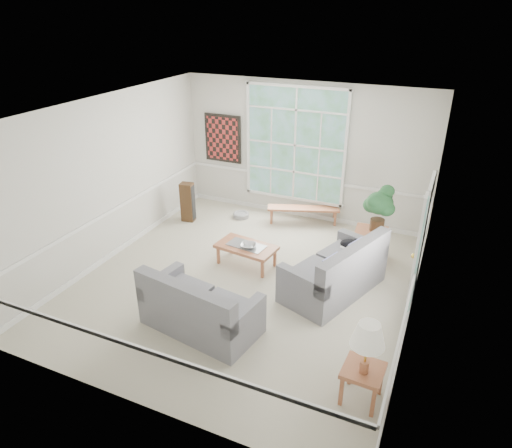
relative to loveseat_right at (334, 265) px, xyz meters
The scene contains 24 objects.
floor 1.57m from the loveseat_right, 166.85° to the right, with size 5.50×6.00×0.01m, color #B4AD97.
ceiling 2.91m from the loveseat_right, 166.85° to the right, with size 5.50×6.00×0.02m, color white.
wall_back 3.19m from the loveseat_right, 118.63° to the left, with size 5.50×0.02×3.00m, color silver.
wall_front 3.78m from the loveseat_right, 113.51° to the right, with size 5.50×0.02×3.00m, color silver.
wall_left 4.33m from the loveseat_right, behind, with size 0.02×6.00×3.00m, color silver.
wall_right 1.68m from the loveseat_right, 14.65° to the right, with size 0.02×6.00×3.00m, color silver.
window_back 3.31m from the loveseat_right, 122.23° to the left, with size 2.30×0.08×2.40m, color white.
entry_door 1.40m from the loveseat_right, 11.72° to the left, with size 0.08×0.90×2.10m, color white.
door_sidelight 1.46m from the loveseat_right, 16.36° to the right, with size 0.08×0.26×1.90m, color white.
wall_art 4.43m from the loveseat_right, 142.50° to the left, with size 0.90×0.06×1.10m, color maroon.
wall_frame_near 2.16m from the loveseat_right, 48.29° to the left, with size 0.04×0.26×0.32m, color black.
wall_frame_far 2.44m from the loveseat_right, 55.22° to the left, with size 0.04×0.26×0.32m, color black.
loveseat_right is the anchor object (origin of this frame).
loveseat_front 2.32m from the loveseat_right, 131.42° to the right, with size 1.72×0.89×0.93m, color slate.
coffee_table 1.72m from the loveseat_right, behind, with size 1.09×0.59×0.41m, color #A85F3E.
pewter_bowl 1.62m from the loveseat_right, behind, with size 0.34×0.34×0.08m, color #959499.
window_bench 2.67m from the loveseat_right, 119.35° to the left, with size 1.57×0.30×0.37m, color #A85F3E.
end_table 1.39m from the loveseat_right, 75.23° to the left, with size 0.59×0.59×0.59m, color #A85F3E.
houseplant 1.55m from the loveseat_right, 72.99° to the left, with size 0.52×0.52×0.90m, color #214F29, non-canonical shape.
side_table 2.38m from the loveseat_right, 66.37° to the right, with size 0.48×0.48×0.49m, color #A85F3E.
table_lamp 2.44m from the loveseat_right, 66.68° to the right, with size 0.41×0.41×0.70m, color white, non-canonical shape.
pet_bed 3.38m from the loveseat_right, 143.02° to the left, with size 0.38×0.38×0.11m, color gray.
floor_speaker 3.94m from the loveseat_right, 159.20° to the left, with size 0.27×0.22×0.88m, color #402916.
cat 0.66m from the loveseat_right, 79.21° to the left, with size 0.38×0.27×0.18m, color black.
Camera 1 is at (2.89, -6.11, 4.42)m, focal length 32.00 mm.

